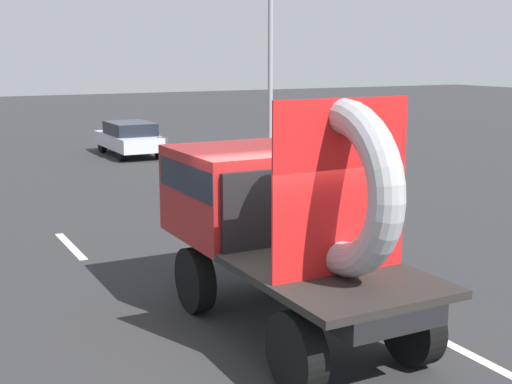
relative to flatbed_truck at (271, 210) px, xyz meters
name	(u,v)px	position (x,y,z in m)	size (l,w,h in m)	color
ground_plane	(294,338)	(-0.06, -0.77, -1.65)	(120.00, 120.00, 0.00)	#28282B
flatbed_truck	(271,210)	(0.00, 0.00, 0.00)	(2.02, 4.84, 3.34)	black
distant_sedan	(130,138)	(3.38, 17.31, -0.96)	(1.69, 3.94, 1.29)	black
traffic_light	(271,39)	(6.02, 10.91, 2.64)	(0.42, 0.36, 6.69)	gray
lane_dash_left_far	(71,246)	(-1.69, 5.37, -1.65)	(2.20, 0.16, 0.01)	beige
lane_dash_right_near	(506,373)	(1.69, -2.91, -1.65)	(2.59, 0.16, 0.01)	beige
lane_dash_right_far	(218,226)	(1.69, 5.52, -1.65)	(2.88, 0.16, 0.01)	beige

